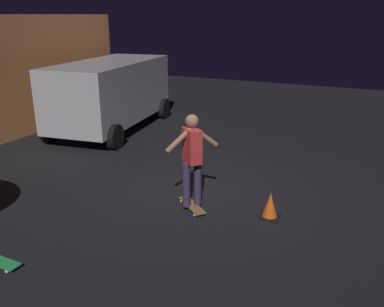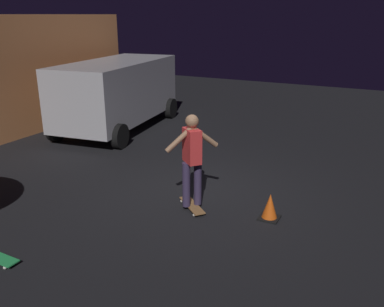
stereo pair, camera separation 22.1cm
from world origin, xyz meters
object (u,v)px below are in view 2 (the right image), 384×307
Objects in this scene: traffic_cone at (270,207)px; skater at (192,154)px; parked_van at (117,91)px; skateboard_ridden at (192,205)px.

skater is at bearing 100.89° from traffic_cone.
skater is at bearing -130.45° from parked_van.
traffic_cone is (0.26, -1.36, 0.16)m from skateboard_ridden.
skater is at bearing 90.00° from skateboard_ridden.
traffic_cone is (-3.57, -5.86, -0.95)m from parked_van.
skateboard_ridden is at bearing -130.45° from parked_van.
skater reaches higher than skateboard_ridden.
parked_van reaches higher than traffic_cone.
parked_van is 6.66× the size of skateboard_ridden.
parked_van is 2.89× the size of skater.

